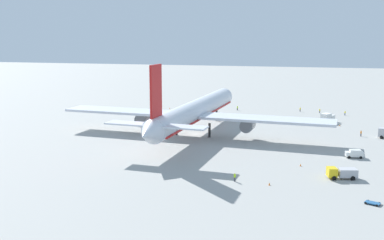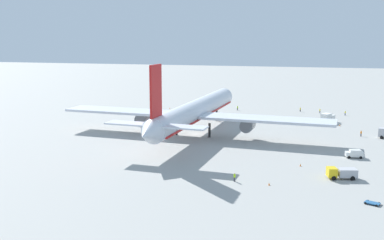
% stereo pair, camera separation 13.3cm
% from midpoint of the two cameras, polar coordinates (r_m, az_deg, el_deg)
% --- Properties ---
extents(ground_plane, '(600.00, 600.00, 0.00)m').
position_cam_midpoint_polar(ground_plane, '(137.00, 0.55, -1.71)').
color(ground_plane, '#9E9E99').
extents(airliner, '(75.10, 79.78, 22.28)m').
position_cam_midpoint_polar(airliner, '(134.40, 0.34, 1.03)').
color(airliner, silver).
rests_on(airliner, ground).
extents(service_truck_0, '(6.40, 5.00, 3.14)m').
position_cam_midpoint_polar(service_truck_0, '(160.86, 16.37, 0.29)').
color(service_truck_0, white).
rests_on(service_truck_0, ground).
extents(service_truck_2, '(3.71, 6.27, 2.30)m').
position_cam_midpoint_polar(service_truck_2, '(99.58, 18.01, -6.18)').
color(service_truck_2, yellow).
rests_on(service_truck_2, ground).
extents(service_van, '(2.50, 4.24, 1.97)m').
position_cam_midpoint_polar(service_van, '(117.07, 19.42, -3.92)').
color(service_van, white).
rests_on(service_van, ground).
extents(baggage_cart_0, '(2.32, 3.12, 0.40)m').
position_cam_midpoint_polar(baggage_cart_0, '(87.12, 21.38, -9.49)').
color(baggage_cart_0, '#26598C').
rests_on(baggage_cart_0, ground).
extents(ground_worker_0, '(0.53, 0.53, 1.73)m').
position_cam_midpoint_polar(ground_worker_0, '(142.08, 20.14, -1.56)').
color(ground_worker_0, '#3F3F47').
rests_on(ground_worker_0, ground).
extents(ground_worker_1, '(0.52, 0.52, 1.67)m').
position_cam_midpoint_polar(ground_worker_1, '(177.06, 18.38, 0.82)').
color(ground_worker_1, navy).
rests_on(ground_worker_1, ground).
extents(ground_worker_2, '(0.52, 0.52, 1.65)m').
position_cam_midpoint_polar(ground_worker_2, '(179.64, 15.51, 1.10)').
color(ground_worker_2, '#3F3F47').
rests_on(ground_worker_2, ground).
extents(ground_worker_3, '(0.54, 0.54, 1.63)m').
position_cam_midpoint_polar(ground_worker_3, '(181.18, 13.22, 1.28)').
color(ground_worker_3, black).
rests_on(ground_worker_3, ground).
extents(ground_worker_4, '(0.40, 0.40, 1.74)m').
position_cam_midpoint_polar(ground_worker_4, '(93.50, 5.30, -7.03)').
color(ground_worker_4, '#3F3F47').
rests_on(ground_worker_4, ground).
extents(ground_worker_5, '(0.43, 0.43, 1.72)m').
position_cam_midpoint_polar(ground_worker_5, '(180.23, 5.65, 1.48)').
color(ground_worker_5, black).
rests_on(ground_worker_5, ground).
extents(traffic_cone_0, '(0.36, 0.36, 0.55)m').
position_cam_midpoint_polar(traffic_cone_0, '(155.92, 17.78, -0.62)').
color(traffic_cone_0, orange).
rests_on(traffic_cone_0, ground).
extents(traffic_cone_1, '(0.36, 0.36, 0.55)m').
position_cam_midpoint_polar(traffic_cone_1, '(182.94, -2.73, 1.46)').
color(traffic_cone_1, orange).
rests_on(traffic_cone_1, ground).
extents(traffic_cone_2, '(0.36, 0.36, 0.55)m').
position_cam_midpoint_polar(traffic_cone_2, '(106.47, 13.25, -5.43)').
color(traffic_cone_2, orange).
rests_on(traffic_cone_2, ground).
extents(traffic_cone_3, '(0.36, 0.36, 0.55)m').
position_cam_midpoint_polar(traffic_cone_3, '(182.74, -0.57, 1.46)').
color(traffic_cone_3, orange).
rests_on(traffic_cone_3, ground).
extents(traffic_cone_4, '(0.36, 0.36, 0.55)m').
position_cam_midpoint_polar(traffic_cone_4, '(92.25, 9.52, -7.78)').
color(traffic_cone_4, orange).
rests_on(traffic_cone_4, ground).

